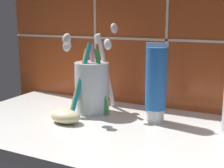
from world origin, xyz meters
TOP-DOWN VIEW (x-y plane):
  - sink_counter at (0.00, 0.00)cm, footprint 69.73×33.19cm
  - tile_wall_backsplash at (0.01, 16.84)cm, footprint 79.73×1.72cm
  - toothbrush_cup at (-11.01, 6.17)cm, footprint 8.88×14.54cm
  - toothpaste_tube at (2.97, 6.18)cm, footprint 4.21×4.01cm
  - soap_bar at (-12.17, -2.16)cm, footprint 6.22×4.07cm

SIDE VIEW (x-z plane):
  - sink_counter at x=0.00cm, z-range 0.00..2.00cm
  - soap_bar at x=-12.17cm, z-range 2.00..4.63cm
  - toothbrush_cup at x=-11.01cm, z-range -1.46..17.33cm
  - toothpaste_tube at x=2.97cm, z-range 1.95..17.22cm
  - tile_wall_backsplash at x=0.01cm, z-range 0.01..44.94cm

